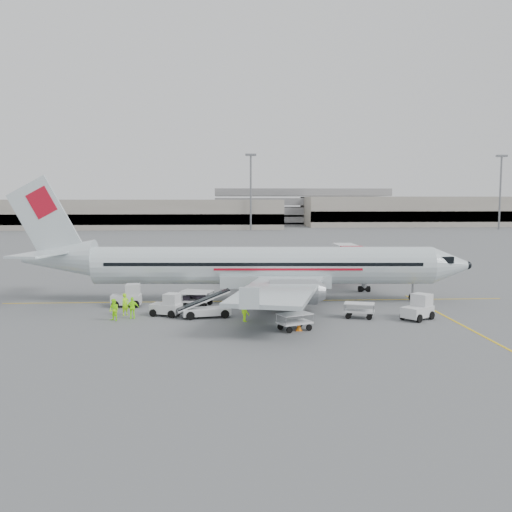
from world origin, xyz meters
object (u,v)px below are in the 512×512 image
object	(u,v)px
aircraft	(263,240)
tug_fore	(417,307)
tug_aft	(126,295)
belt_loader	(206,300)
tug_mid	(166,304)
jet_bridge	(352,265)

from	to	relation	value
aircraft	tug_fore	distance (m)	14.54
tug_aft	tug_fore	bearing A→B (deg)	-18.61
belt_loader	tug_mid	xyz separation A→B (m)	(-3.10, 0.76, -0.43)
jet_bridge	belt_loader	world-z (taller)	jet_bridge
jet_bridge	tug_mid	xyz separation A→B (m)	(-18.08, -15.95, -1.12)
jet_bridge	aircraft	bearing A→B (deg)	-135.27
tug_fore	tug_aft	bearing A→B (deg)	125.07
jet_bridge	belt_loader	distance (m)	22.45
jet_bridge	tug_fore	distance (m)	18.51
tug_mid	tug_aft	xyz separation A→B (m)	(-3.69, 3.99, 0.07)
jet_bridge	belt_loader	size ratio (longest dim) A/B	3.15
aircraft	belt_loader	bearing A→B (deg)	-122.24
aircraft	tug_mid	distance (m)	10.90
jet_bridge	tug_aft	distance (m)	24.86
tug_mid	aircraft	bearing A→B (deg)	58.53
belt_loader	tug_fore	size ratio (longest dim) A/B	1.97
belt_loader	tug_mid	distance (m)	3.22
tug_fore	tug_aft	xyz separation A→B (m)	(-22.53, 6.50, 0.00)
aircraft	jet_bridge	size ratio (longest dim) A/B	2.57
jet_bridge	tug_aft	world-z (taller)	jet_bridge
belt_loader	jet_bridge	bearing A→B (deg)	36.97
belt_loader	tug_fore	xyz separation A→B (m)	(15.73, -1.76, -0.36)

